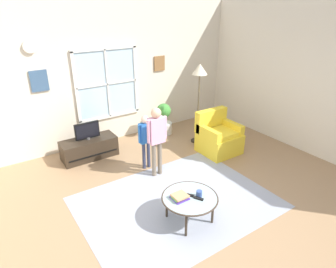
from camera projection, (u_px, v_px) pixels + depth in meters
The scene contains 16 objects.
ground_plane at pixel (192, 207), 4.63m from camera, with size 6.89×6.60×0.02m, color #9E7A56.
back_wall at pixel (106, 75), 6.32m from camera, with size 6.29×0.17×2.98m.
side_wall_right at pixel (327, 84), 5.64m from camera, with size 0.12×6.00×2.98m.
area_rug at pixel (177, 202), 4.71m from camera, with size 2.97×2.25×0.01m, color #999EAD.
tv_stand at pixel (89, 148), 6.01m from camera, with size 1.10×0.47×0.41m.
television at pixel (87, 131), 5.84m from camera, with size 0.49×0.08×0.36m.
armchair at pixel (218, 137), 6.20m from camera, with size 0.76×0.74×0.87m.
coffee_table at pixel (190, 198), 4.19m from camera, with size 0.82×0.82×0.41m.
book_stack at pixel (180, 197), 4.14m from camera, with size 0.22×0.20×0.06m.
cup at pixel (199, 194), 4.18m from camera, with size 0.09×0.09×0.09m, color #334C8C.
remote_near_books at pixel (189, 195), 4.21m from camera, with size 0.04×0.14×0.02m, color black.
remote_near_cup at pixel (199, 198), 4.14m from camera, with size 0.04×0.14×0.02m, color black.
person_pink_shirt at pixel (156, 134), 5.14m from camera, with size 0.39×0.18×1.31m.
person_blue_shirt at pixel (146, 136), 5.44m from camera, with size 0.32×0.15×1.07m.
potted_plant_by_window at pixel (164, 120), 7.05m from camera, with size 0.40×0.40×0.75m.
floor_lamp at pixel (200, 77), 6.17m from camera, with size 0.32×0.32×1.77m.
Camera 1 is at (-2.40, -2.90, 2.95)m, focal length 31.51 mm.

